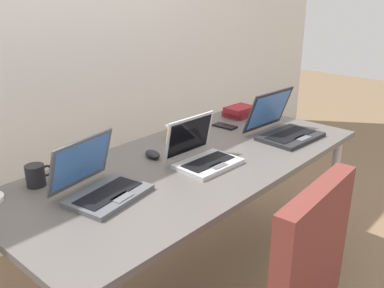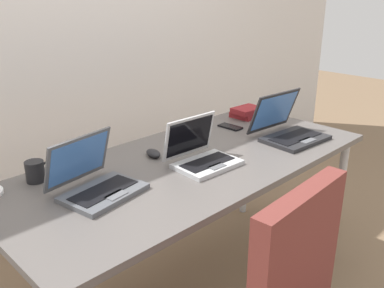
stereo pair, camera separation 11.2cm
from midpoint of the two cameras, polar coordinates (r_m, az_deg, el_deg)
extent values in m
cube|color=silver|center=(2.67, -16.23, 15.76)|extent=(6.00, 0.12, 2.60)
cube|color=#595451|center=(1.94, 1.65, -2.65)|extent=(1.80, 0.80, 0.03)
cylinder|color=#B2B5BA|center=(2.57, 20.45, -6.97)|extent=(0.04, 0.04, 0.71)
cylinder|color=#B2B5BA|center=(2.88, 8.28, -2.82)|extent=(0.04, 0.04, 0.71)
cube|color=#B7BABC|center=(1.87, 3.75, -2.81)|extent=(0.29, 0.20, 0.02)
cube|color=black|center=(1.86, 3.76, -2.49)|extent=(0.25, 0.12, 0.00)
cube|color=#595B60|center=(1.82, 5.17, -3.06)|extent=(0.08, 0.05, 0.00)
cube|color=#B7BABC|center=(1.90, 1.31, 1.09)|extent=(0.28, 0.06, 0.19)
cube|color=black|center=(1.90, 1.43, 1.08)|extent=(0.25, 0.05, 0.16)
cube|color=#232326|center=(2.25, 15.19, 0.69)|extent=(0.34, 0.25, 0.02)
cube|color=black|center=(2.25, 15.22, 0.96)|extent=(0.30, 0.15, 0.00)
cube|color=#595B60|center=(2.21, 16.76, 0.47)|extent=(0.10, 0.06, 0.00)
cube|color=#232326|center=(2.30, 12.41, 4.39)|extent=(0.33, 0.11, 0.22)
cube|color=#3F72BF|center=(2.30, 12.51, 4.41)|extent=(0.30, 0.09, 0.18)
cube|color=#515459|center=(1.64, -9.93, -6.57)|extent=(0.33, 0.25, 0.02)
cube|color=black|center=(1.64, -9.95, -6.21)|extent=(0.28, 0.16, 0.00)
cube|color=#595B60|center=(1.59, -8.24, -6.88)|extent=(0.09, 0.06, 0.00)
cube|color=#515459|center=(1.69, -13.36, -1.99)|extent=(0.31, 0.12, 0.20)
cube|color=#3F72BF|center=(1.68, -13.24, -1.98)|extent=(0.28, 0.10, 0.17)
ellipsoid|color=black|center=(1.97, -3.64, -1.28)|extent=(0.07, 0.11, 0.03)
cube|color=black|center=(2.39, 6.54, 2.31)|extent=(0.07, 0.14, 0.01)
cylinder|color=gold|center=(2.18, -1.15, 1.43)|extent=(0.04, 0.04, 0.06)
cylinder|color=white|center=(2.17, -1.16, 2.41)|extent=(0.04, 0.04, 0.01)
cube|color=maroon|center=(2.61, 8.63, 4.03)|extent=(0.17, 0.15, 0.03)
cube|color=maroon|center=(2.57, 8.71, 4.56)|extent=(0.18, 0.14, 0.03)
cylinder|color=black|center=(1.81, -18.85, -3.56)|extent=(0.08, 0.08, 0.09)
torus|color=black|center=(1.83, -17.47, -3.01)|extent=(0.05, 0.01, 0.05)
cube|color=brown|center=(1.32, 16.41, -15.56)|extent=(0.42, 0.08, 0.48)
camera|label=1|loc=(0.06, -88.32, 0.64)|focal=39.38mm
camera|label=2|loc=(0.06, 91.68, -0.64)|focal=39.38mm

